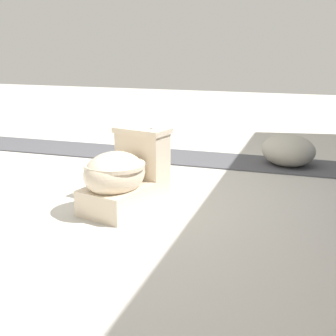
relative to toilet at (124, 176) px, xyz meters
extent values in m
plane|color=beige|center=(-0.23, -0.20, -0.22)|extent=(14.00, 14.00, 0.00)
cube|color=#4C4C51|center=(-1.41, 0.30, -0.21)|extent=(0.56, 8.00, 0.01)
cube|color=beige|center=(0.00, 0.00, -0.14)|extent=(0.66, 0.48, 0.17)
ellipsoid|color=beige|center=(0.09, -0.02, 0.04)|extent=(0.51, 0.46, 0.28)
cylinder|color=beige|center=(0.09, -0.02, 0.10)|extent=(0.47, 0.47, 0.03)
cube|color=beige|center=(-0.21, 0.05, 0.10)|extent=(0.26, 0.37, 0.30)
cube|color=beige|center=(-0.21, 0.05, 0.27)|extent=(0.29, 0.40, 0.04)
cylinder|color=silver|center=(-0.19, 0.13, 0.29)|extent=(0.02, 0.02, 0.01)
ellipsoid|color=#ADA899|center=(-1.43, 0.95, -0.08)|extent=(0.62, 0.64, 0.28)
camera|label=1|loc=(2.69, 1.17, 0.86)|focal=50.00mm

